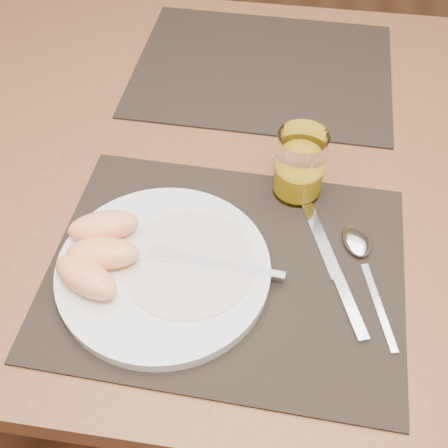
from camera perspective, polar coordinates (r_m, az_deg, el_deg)
ground at (r=1.49m, az=1.46°, el=-14.50°), size 5.00×5.00×0.00m
table at (r=0.93m, az=2.26°, el=3.40°), size 1.40×0.90×0.75m
placemat_near at (r=0.72m, az=0.23°, el=-4.55°), size 0.46×0.36×0.00m
placemat_far at (r=1.04m, az=3.97°, el=15.44°), size 0.46×0.36×0.00m
plate at (r=0.71m, az=-6.15°, el=-4.64°), size 0.27×0.27×0.02m
plate_dressing at (r=0.71m, az=-3.66°, el=-3.89°), size 0.17×0.17×0.00m
fork at (r=0.71m, az=-2.07°, el=-3.75°), size 0.18×0.03×0.00m
knife at (r=0.72m, az=11.46°, el=-5.40°), size 0.09×0.21×0.01m
spoon at (r=0.75m, az=13.62°, el=-2.52°), size 0.07×0.19×0.01m
juice_glass at (r=0.78m, az=7.67°, el=5.69°), size 0.07×0.07×0.10m
grapefruit_wedges at (r=0.71m, az=-12.71°, el=-2.76°), size 0.11×0.15×0.04m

